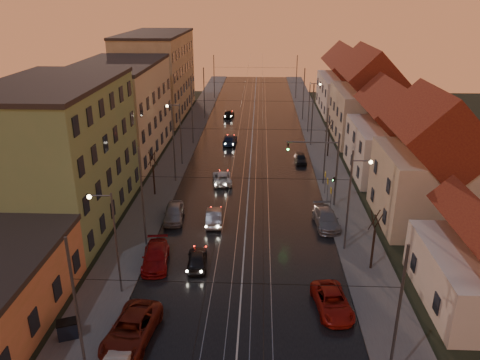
# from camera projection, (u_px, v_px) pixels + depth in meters

# --- Properties ---
(ground) EXTENTS (160.00, 160.00, 0.00)m
(ground) POSITION_uv_depth(u_px,v_px,m) (240.00, 313.00, 32.24)
(ground) COLOR black
(ground) RESTS_ON ground
(road) EXTENTS (16.00, 120.00, 0.04)m
(road) POSITION_uv_depth(u_px,v_px,m) (252.00, 143.00, 69.39)
(road) COLOR black
(road) RESTS_ON ground
(sidewalk_left) EXTENTS (4.00, 120.00, 0.15)m
(sidewalk_left) POSITION_uv_depth(u_px,v_px,m) (185.00, 142.00, 69.78)
(sidewalk_left) COLOR #4C4C4C
(sidewalk_left) RESTS_ON ground
(sidewalk_right) EXTENTS (4.00, 120.00, 0.15)m
(sidewalk_right) POSITION_uv_depth(u_px,v_px,m) (319.00, 143.00, 68.96)
(sidewalk_right) COLOR #4C4C4C
(sidewalk_right) RESTS_ON ground
(tram_rail_0) EXTENTS (0.06, 120.00, 0.03)m
(tram_rail_0) POSITION_uv_depth(u_px,v_px,m) (237.00, 142.00, 69.47)
(tram_rail_0) COLOR gray
(tram_rail_0) RESTS_ON road
(tram_rail_1) EXTENTS (0.06, 120.00, 0.03)m
(tram_rail_1) POSITION_uv_depth(u_px,v_px,m) (247.00, 142.00, 69.41)
(tram_rail_1) COLOR gray
(tram_rail_1) RESTS_ON road
(tram_rail_2) EXTENTS (0.06, 120.00, 0.03)m
(tram_rail_2) POSITION_uv_depth(u_px,v_px,m) (257.00, 143.00, 69.34)
(tram_rail_2) COLOR gray
(tram_rail_2) RESTS_ON road
(tram_rail_3) EXTENTS (0.06, 120.00, 0.03)m
(tram_rail_3) POSITION_uv_depth(u_px,v_px,m) (267.00, 143.00, 69.28)
(tram_rail_3) COLOR gray
(tram_rail_3) RESTS_ON road
(apartment_left_1) EXTENTS (10.00, 18.00, 13.00)m
(apartment_left_1) POSITION_uv_depth(u_px,v_px,m) (59.00, 156.00, 43.57)
(apartment_left_1) COLOR #6A925D
(apartment_left_1) RESTS_ON ground
(apartment_left_2) EXTENTS (10.00, 20.00, 12.00)m
(apartment_left_2) POSITION_uv_depth(u_px,v_px,m) (120.00, 111.00, 62.33)
(apartment_left_2) COLOR #BEB893
(apartment_left_2) RESTS_ON ground
(apartment_left_3) EXTENTS (10.00, 24.00, 14.00)m
(apartment_left_3) POSITION_uv_depth(u_px,v_px,m) (157.00, 75.00, 84.25)
(apartment_left_3) COLOR #978861
(apartment_left_3) RESTS_ON ground
(house_right_1) EXTENTS (8.67, 10.20, 10.80)m
(house_right_1) POSITION_uv_depth(u_px,v_px,m) (429.00, 168.00, 43.47)
(house_right_1) COLOR #BFB393
(house_right_1) RESTS_ON ground
(house_right_2) EXTENTS (9.18, 12.24, 9.20)m
(house_right_2) POSITION_uv_depth(u_px,v_px,m) (392.00, 137.00, 55.84)
(house_right_2) COLOR silver
(house_right_2) RESTS_ON ground
(house_right_3) EXTENTS (9.18, 14.28, 11.50)m
(house_right_3) POSITION_uv_depth(u_px,v_px,m) (367.00, 101.00, 69.35)
(house_right_3) COLOR #BFB393
(house_right_3) RESTS_ON ground
(house_right_4) EXTENTS (9.18, 16.32, 10.00)m
(house_right_4) POSITION_uv_depth(u_px,v_px,m) (346.00, 85.00, 86.35)
(house_right_4) COLOR silver
(house_right_4) RESTS_ON ground
(catenary_pole_l_0) EXTENTS (0.16, 0.16, 9.00)m
(catenary_pole_l_0) POSITION_uv_depth(u_px,v_px,m) (77.00, 310.00, 25.36)
(catenary_pole_l_0) COLOR #595B60
(catenary_pole_l_0) RESTS_ON ground
(catenary_pole_r_0) EXTENTS (0.16, 0.16, 9.00)m
(catenary_pole_r_0) POSITION_uv_depth(u_px,v_px,m) (397.00, 319.00, 24.66)
(catenary_pole_r_0) COLOR #595B60
(catenary_pole_r_0) RESTS_ON ground
(catenary_pole_l_1) EXTENTS (0.16, 0.16, 9.00)m
(catenary_pole_l_1) POSITION_uv_depth(u_px,v_px,m) (142.00, 199.00, 39.30)
(catenary_pole_l_1) COLOR #595B60
(catenary_pole_l_1) RESTS_ON ground
(catenary_pole_r_1) EXTENTS (0.16, 0.16, 9.00)m
(catenary_pole_r_1) POSITION_uv_depth(u_px,v_px,m) (348.00, 202.00, 38.59)
(catenary_pole_r_1) COLOR #595B60
(catenary_pole_r_1) RESTS_ON ground
(catenary_pole_l_2) EXTENTS (0.16, 0.16, 9.00)m
(catenary_pole_l_2) POSITION_uv_depth(u_px,v_px,m) (174.00, 145.00, 53.23)
(catenary_pole_l_2) COLOR #595B60
(catenary_pole_l_2) RESTS_ON ground
(catenary_pole_r_2) EXTENTS (0.16, 0.16, 9.00)m
(catenary_pole_r_2) POSITION_uv_depth(u_px,v_px,m) (326.00, 147.00, 52.52)
(catenary_pole_r_2) COLOR #595B60
(catenary_pole_r_2) RESTS_ON ground
(catenary_pole_l_3) EXTENTS (0.16, 0.16, 9.00)m
(catenary_pole_l_3) POSITION_uv_depth(u_px,v_px,m) (192.00, 114.00, 67.16)
(catenary_pole_l_3) COLOR #595B60
(catenary_pole_l_3) RESTS_ON ground
(catenary_pole_r_3) EXTENTS (0.16, 0.16, 9.00)m
(catenary_pole_r_3) POSITION_uv_depth(u_px,v_px,m) (312.00, 115.00, 66.46)
(catenary_pole_r_3) COLOR #595B60
(catenary_pole_r_3) RESTS_ON ground
(catenary_pole_l_4) EXTENTS (0.16, 0.16, 9.00)m
(catenary_pole_l_4) POSITION_uv_depth(u_px,v_px,m) (204.00, 94.00, 81.09)
(catenary_pole_l_4) COLOR #595B60
(catenary_pole_l_4) RESTS_ON ground
(catenary_pole_r_4) EXTENTS (0.16, 0.16, 9.00)m
(catenary_pole_r_4) POSITION_uv_depth(u_px,v_px,m) (304.00, 95.00, 80.39)
(catenary_pole_r_4) COLOR #595B60
(catenary_pole_r_4) RESTS_ON ground
(catenary_pole_l_5) EXTENTS (0.16, 0.16, 9.00)m
(catenary_pole_l_5) POSITION_uv_depth(u_px,v_px,m) (214.00, 77.00, 97.81)
(catenary_pole_l_5) COLOR #595B60
(catenary_pole_l_5) RESTS_ON ground
(catenary_pole_r_5) EXTENTS (0.16, 0.16, 9.00)m
(catenary_pole_r_5) POSITION_uv_depth(u_px,v_px,m) (296.00, 77.00, 97.11)
(catenary_pole_r_5) COLOR #595B60
(catenary_pole_r_5) RESTS_ON ground
(street_lamp_0) EXTENTS (1.75, 0.32, 8.00)m
(street_lamp_0) POSITION_uv_depth(u_px,v_px,m) (111.00, 234.00, 32.67)
(street_lamp_0) COLOR #595B60
(street_lamp_0) RESTS_ON ground
(street_lamp_1) EXTENTS (1.75, 0.32, 8.00)m
(street_lamp_1) POSITION_uv_depth(u_px,v_px,m) (353.00, 193.00, 39.36)
(street_lamp_1) COLOR #595B60
(street_lamp_1) RESTS_ON ground
(street_lamp_2) EXTENTS (1.75, 0.32, 8.00)m
(street_lamp_2) POSITION_uv_depth(u_px,v_px,m) (178.00, 128.00, 58.68)
(street_lamp_2) COLOR #595B60
(street_lamp_2) RESTS_ON ground
(street_lamp_3) EXTENTS (1.75, 0.32, 8.00)m
(street_lamp_3) POSITION_uv_depth(u_px,v_px,m) (311.00, 102.00, 72.80)
(street_lamp_3) COLOR #595B60
(street_lamp_3) RESTS_ON ground
(traffic_light_mast) EXTENTS (5.30, 0.32, 7.20)m
(traffic_light_mast) POSITION_uv_depth(u_px,v_px,m) (327.00, 164.00, 46.94)
(traffic_light_mast) COLOR #595B60
(traffic_light_mast) RESTS_ON ground
(bare_tree_0) EXTENTS (1.09, 1.09, 5.11)m
(bare_tree_0) POSITION_uv_depth(u_px,v_px,m) (154.00, 174.00, 50.32)
(bare_tree_0) COLOR black
(bare_tree_0) RESTS_ON ground
(bare_tree_1) EXTENTS (1.09, 1.09, 5.11)m
(bare_tree_1) POSITION_uv_depth(u_px,v_px,m) (374.00, 242.00, 36.48)
(bare_tree_1) COLOR black
(bare_tree_1) RESTS_ON ground
(bare_tree_2) EXTENTS (1.09, 1.09, 5.11)m
(bare_tree_2) POSITION_uv_depth(u_px,v_px,m) (329.00, 139.00, 62.48)
(bare_tree_2) COLOR black
(bare_tree_2) RESTS_ON ground
(driving_car_0) EXTENTS (1.89, 3.97, 1.31)m
(driving_car_0) POSITION_uv_depth(u_px,v_px,m) (197.00, 259.00, 37.62)
(driving_car_0) COLOR black
(driving_car_0) RESTS_ON ground
(driving_car_1) EXTENTS (1.80, 4.33, 1.39)m
(driving_car_1) POSITION_uv_depth(u_px,v_px,m) (214.00, 217.00, 44.73)
(driving_car_1) COLOR gray
(driving_car_1) RESTS_ON ground
(driving_car_2) EXTENTS (2.72, 4.81, 1.27)m
(driving_car_2) POSITION_uv_depth(u_px,v_px,m) (222.00, 178.00, 54.42)
(driving_car_2) COLOR silver
(driving_car_2) RESTS_ON ground
(driving_car_3) EXTENTS (2.04, 4.66, 1.33)m
(driving_car_3) POSITION_uv_depth(u_px,v_px,m) (230.00, 140.00, 68.69)
(driving_car_3) COLOR #162242
(driving_car_3) RESTS_ON ground
(driving_car_4) EXTENTS (1.92, 4.04, 1.33)m
(driving_car_4) POSITION_uv_depth(u_px,v_px,m) (229.00, 114.00, 83.61)
(driving_car_4) COLOR black
(driving_car_4) RESTS_ON ground
(parked_left_1) EXTENTS (3.26, 5.92, 1.57)m
(parked_left_1) POSITION_uv_depth(u_px,v_px,m) (131.00, 329.00, 29.51)
(parked_left_1) COLOR maroon
(parked_left_1) RESTS_ON ground
(parked_left_2) EXTENTS (2.62, 5.19, 1.45)m
(parked_left_2) POSITION_uv_depth(u_px,v_px,m) (156.00, 256.00, 37.86)
(parked_left_2) COLOR maroon
(parked_left_2) RESTS_ON ground
(parked_left_3) EXTENTS (2.17, 4.66, 1.54)m
(parked_left_3) POSITION_uv_depth(u_px,v_px,m) (174.00, 213.00, 45.39)
(parked_left_3) COLOR gray
(parked_left_3) RESTS_ON ground
(parked_right_0) EXTENTS (2.81, 5.08, 1.34)m
(parked_right_0) POSITION_uv_depth(u_px,v_px,m) (332.00, 302.00, 32.34)
(parked_right_0) COLOR #9D170F
(parked_right_0) RESTS_ON ground
(parked_right_1) EXTENTS (2.43, 5.27, 1.49)m
(parked_right_1) POSITION_uv_depth(u_px,v_px,m) (326.00, 219.00, 44.22)
(parked_right_1) COLOR gray
(parked_right_1) RESTS_ON ground
(parked_right_2) EXTENTS (1.54, 3.62, 1.22)m
(parked_right_2) POSITION_uv_depth(u_px,v_px,m) (300.00, 158.00, 60.90)
(parked_right_2) COLOR black
(parked_right_2) RESTS_ON ground
(dumpster) EXTENTS (1.41, 1.18, 1.10)m
(dumpster) POSITION_uv_depth(u_px,v_px,m) (68.00, 330.00, 29.60)
(dumpster) COLOR black
(dumpster) RESTS_ON sidewalk_left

